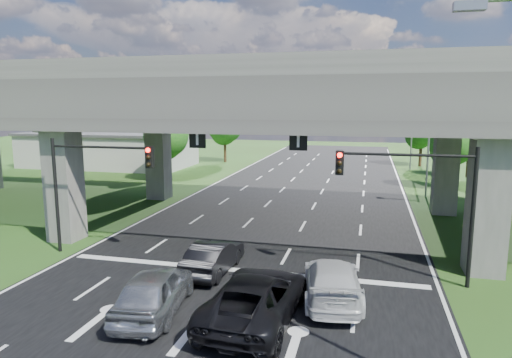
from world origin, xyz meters
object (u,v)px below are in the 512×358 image
at_px(streetlight_far, 425,127).
at_px(car_silver, 154,291).
at_px(signal_right, 419,189).
at_px(car_white, 332,281).
at_px(car_dark, 214,257).
at_px(signal_left, 91,175).
at_px(car_trailing, 256,298).
at_px(streetlight_beyond, 409,120).

bearing_deg(streetlight_far, car_silver, -115.03).
height_order(signal_right, streetlight_far, streetlight_far).
distance_m(signal_right, car_white, 5.41).
distance_m(streetlight_far, car_dark, 24.31).
height_order(signal_right, signal_left, same).
distance_m(streetlight_far, car_trailing, 26.89).
relative_size(signal_left, car_white, 1.12).
height_order(streetlight_beyond, car_white, streetlight_beyond).
bearing_deg(car_trailing, streetlight_far, -105.03).
height_order(car_silver, car_dark, car_silver).
xyz_separation_m(signal_left, car_white, (12.32, -2.62, -3.38)).
bearing_deg(signal_left, streetlight_beyond, 63.57).
bearing_deg(streetlight_beyond, car_trailing, -101.15).
bearing_deg(car_dark, signal_right, -171.73).
bearing_deg(car_silver, car_dark, -106.99).
bearing_deg(car_trailing, car_silver, 7.73).
height_order(signal_right, car_dark, signal_right).
xyz_separation_m(streetlight_beyond, car_dark, (-11.14, -37.00, -5.08)).
distance_m(signal_left, car_silver, 8.75).
xyz_separation_m(streetlight_beyond, car_white, (-5.60, -38.67, -5.04)).
xyz_separation_m(streetlight_far, car_dark, (-11.14, -21.00, -5.08)).
xyz_separation_m(signal_right, signal_left, (-15.65, 0.00, 0.00)).
bearing_deg(streetlight_far, signal_left, -131.78).
relative_size(car_white, car_trailing, 0.87).
height_order(signal_left, car_dark, signal_left).
relative_size(signal_left, car_silver, 1.19).
relative_size(streetlight_beyond, car_trailing, 1.62).
height_order(streetlight_beyond, car_silver, streetlight_beyond).
relative_size(signal_left, car_trailing, 0.97).
xyz_separation_m(streetlight_far, car_trailing, (-8.11, -25.16, -4.96)).
relative_size(car_dark, car_white, 0.84).
bearing_deg(streetlight_beyond, car_silver, -106.00).
height_order(signal_left, streetlight_far, streetlight_far).
xyz_separation_m(signal_left, car_silver, (6.02, -5.42, -3.30)).
xyz_separation_m(signal_right, streetlight_beyond, (2.27, 36.06, 1.66)).
distance_m(car_silver, car_dark, 4.55).
relative_size(car_dark, car_trailing, 0.73).
height_order(signal_right, car_white, signal_right).
bearing_deg(car_trailing, signal_left, -24.63).
bearing_deg(streetlight_far, car_trailing, -107.87).
relative_size(signal_right, car_silver, 1.19).
distance_m(signal_right, streetlight_far, 20.25).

